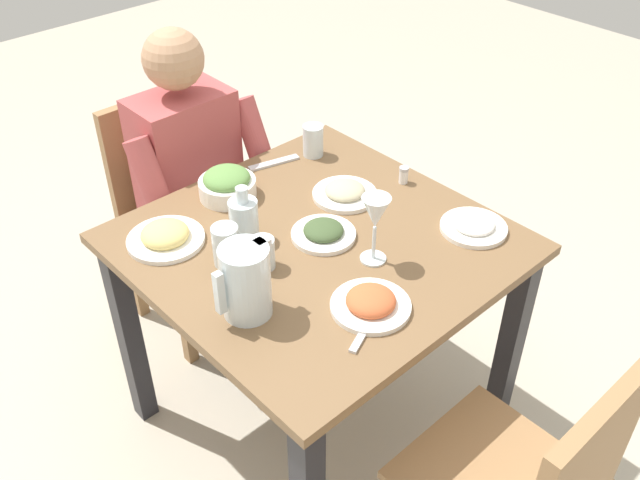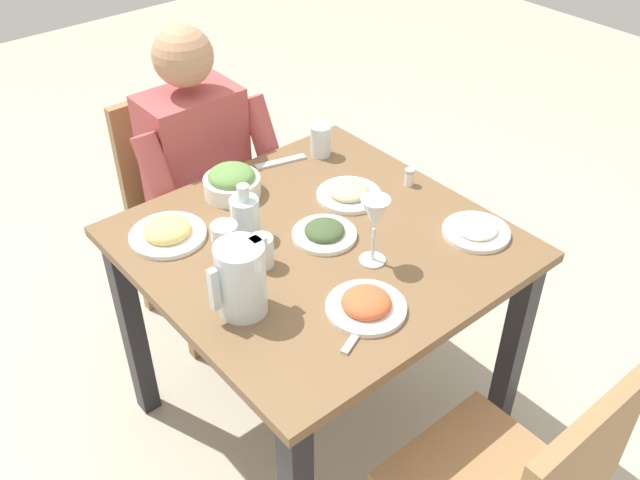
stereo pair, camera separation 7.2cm
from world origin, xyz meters
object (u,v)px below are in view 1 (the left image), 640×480
at_px(water_pitcher, 246,281).
at_px(oil_carafe, 244,221).
at_px(wine_glass, 376,216).
at_px(diner_near, 205,191).
at_px(plate_yoghurt, 474,226).
at_px(plate_fries, 165,236).
at_px(plate_rice_curry, 371,303).
at_px(salad_bowl, 227,184).
at_px(plate_dolmas, 324,233).
at_px(chair_near, 176,202).
at_px(dining_table, 318,274).
at_px(plate_beans, 345,192).
at_px(water_glass_near_right, 226,246).
at_px(water_glass_far_left, 313,141).
at_px(water_glass_near_left, 263,253).
at_px(salt_shaker, 404,175).

relative_size(water_pitcher, oil_carafe, 1.16).
xyz_separation_m(wine_glass, oil_carafe, (0.19, -0.30, -0.09)).
xyz_separation_m(diner_near, plate_yoghurt, (-0.34, 0.82, 0.13)).
xyz_separation_m(plate_fries, wine_glass, (-0.36, 0.44, 0.12)).
xyz_separation_m(plate_rice_curry, wine_glass, (-0.14, -0.13, 0.12)).
bearing_deg(salad_bowl, plate_dolmas, 101.81).
bearing_deg(water_pitcher, chair_near, -110.67).
xyz_separation_m(plate_yoghurt, plate_fries, (0.66, -0.54, 0.01)).
relative_size(dining_table, plate_beans, 4.85).
xyz_separation_m(plate_rice_curry, water_glass_near_right, (0.15, -0.38, 0.04)).
bearing_deg(diner_near, water_pitcher, 63.71).
height_order(water_glass_near_right, water_glass_far_left, water_glass_near_right).
bearing_deg(water_glass_near_left, plate_yoghurt, 152.85).
height_order(salad_bowl, water_glass_far_left, water_glass_far_left).
relative_size(diner_near, water_glass_near_left, 13.49).
distance_m(chair_near, salad_bowl, 0.53).
height_order(chair_near, water_glass_far_left, chair_near).
bearing_deg(plate_beans, plate_dolmas, 29.80).
relative_size(salad_bowl, plate_beans, 0.88).
xyz_separation_m(plate_beans, plate_rice_curry, (0.30, 0.39, 0.00)).
xyz_separation_m(salad_bowl, water_glass_far_left, (-0.35, -0.01, 0.01)).
bearing_deg(oil_carafe, water_pitcher, 53.39).
bearing_deg(wine_glass, diner_near, -86.74).
xyz_separation_m(diner_near, water_glass_near_right, (0.25, 0.48, 0.17)).
relative_size(plate_rice_curry, water_glass_near_right, 1.75).
xyz_separation_m(salad_bowl, plate_yoghurt, (-0.40, 0.60, -0.03)).
xyz_separation_m(plate_dolmas, wine_glass, (-0.03, 0.16, 0.13)).
bearing_deg(diner_near, plate_beans, 112.99).
bearing_deg(water_pitcher, wine_glass, 169.81).
height_order(chair_near, salad_bowl, chair_near).
height_order(dining_table, oil_carafe, oil_carafe).
bearing_deg(plate_beans, plate_rice_curry, 53.01).
bearing_deg(plate_dolmas, plate_beans, -150.20).
xyz_separation_m(dining_table, plate_beans, (-0.20, -0.10, 0.14)).
distance_m(water_pitcher, salt_shaker, 0.72).
bearing_deg(salt_shaker, plate_yoghurt, 82.63).
height_order(plate_dolmas, oil_carafe, oil_carafe).
bearing_deg(plate_rice_curry, plate_dolmas, -111.48).
bearing_deg(oil_carafe, plate_yoghurt, 140.74).
bearing_deg(plate_yoghurt, oil_carafe, -39.26).
bearing_deg(water_glass_near_right, water_pitcher, 67.55).
bearing_deg(plate_dolmas, salad_bowl, -78.19).
bearing_deg(oil_carafe, plate_beans, 173.55).
distance_m(plate_dolmas, salt_shaker, 0.37).
distance_m(salad_bowl, plate_dolmas, 0.35).
relative_size(dining_table, water_pitcher, 4.94).
xyz_separation_m(chair_near, water_glass_near_right, (0.25, 0.68, 0.32)).
height_order(diner_near, water_glass_near_right, diner_near).
relative_size(plate_beans, wine_glass, 0.99).
relative_size(water_glass_near_left, oil_carafe, 0.53).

